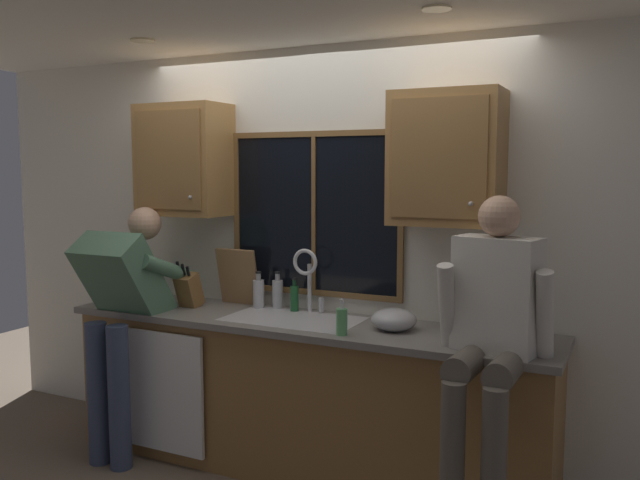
{
  "coord_description": "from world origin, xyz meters",
  "views": [
    {
      "loc": [
        1.77,
        -3.67,
        1.81
      ],
      "look_at": [
        0.12,
        -0.3,
        1.4
      ],
      "focal_mm": 37.03,
      "sensor_mm": 36.0,
      "label": 1
    }
  ],
  "objects_px": {
    "person_sitting_on_counter": "(492,318)",
    "bottle_green_glass": "(259,293)",
    "cutting_board": "(238,277)",
    "mixing_bowl": "(394,320)",
    "person_standing": "(123,306)",
    "soap_dispenser": "(342,321)",
    "knife_block": "(189,290)",
    "bottle_amber_small": "(278,293)",
    "bottle_tall_clear": "(295,298)"
  },
  "relations": [
    {
      "from": "soap_dispenser",
      "to": "knife_block",
      "type": "bearing_deg",
      "value": 169.18
    },
    {
      "from": "person_sitting_on_counter",
      "to": "bottle_green_glass",
      "type": "bearing_deg",
      "value": 164.03
    },
    {
      "from": "person_standing",
      "to": "person_sitting_on_counter",
      "type": "relative_size",
      "value": 1.24
    },
    {
      "from": "person_sitting_on_counter",
      "to": "soap_dispenser",
      "type": "bearing_deg",
      "value": 176.19
    },
    {
      "from": "person_standing",
      "to": "person_sitting_on_counter",
      "type": "height_order",
      "value": "person_sitting_on_counter"
    },
    {
      "from": "mixing_bowl",
      "to": "person_standing",
      "type": "bearing_deg",
      "value": -168.61
    },
    {
      "from": "knife_block",
      "to": "mixing_bowl",
      "type": "bearing_deg",
      "value": 0.38
    },
    {
      "from": "knife_block",
      "to": "bottle_tall_clear",
      "type": "xyz_separation_m",
      "value": [
        0.67,
        0.18,
        -0.02
      ]
    },
    {
      "from": "person_standing",
      "to": "cutting_board",
      "type": "xyz_separation_m",
      "value": [
        0.5,
        0.53,
        0.14
      ]
    },
    {
      "from": "person_standing",
      "to": "person_sitting_on_counter",
      "type": "xyz_separation_m",
      "value": [
        2.24,
        0.04,
        0.14
      ]
    },
    {
      "from": "bottle_tall_clear",
      "to": "bottle_amber_small",
      "type": "distance_m",
      "value": 0.14
    },
    {
      "from": "soap_dispenser",
      "to": "bottle_green_glass",
      "type": "relative_size",
      "value": 0.84
    },
    {
      "from": "person_standing",
      "to": "bottle_amber_small",
      "type": "height_order",
      "value": "person_standing"
    },
    {
      "from": "soap_dispenser",
      "to": "bottle_green_glass",
      "type": "xyz_separation_m",
      "value": [
        -0.76,
        0.39,
        0.02
      ]
    },
    {
      "from": "mixing_bowl",
      "to": "bottle_green_glass",
      "type": "height_order",
      "value": "bottle_green_glass"
    },
    {
      "from": "mixing_bowl",
      "to": "cutting_board",
      "type": "bearing_deg",
      "value": 170.37
    },
    {
      "from": "person_sitting_on_counter",
      "to": "bottle_green_glass",
      "type": "distance_m",
      "value": 1.62
    },
    {
      "from": "person_sitting_on_counter",
      "to": "knife_block",
      "type": "relative_size",
      "value": 3.92
    },
    {
      "from": "person_standing",
      "to": "bottle_amber_small",
      "type": "xyz_separation_m",
      "value": [
        0.79,
        0.53,
        0.06
      ]
    },
    {
      "from": "cutting_board",
      "to": "bottle_green_glass",
      "type": "xyz_separation_m",
      "value": [
        0.18,
        -0.04,
        -0.09
      ]
    },
    {
      "from": "knife_block",
      "to": "bottle_green_glass",
      "type": "relative_size",
      "value": 1.36
    },
    {
      "from": "person_standing",
      "to": "bottle_green_glass",
      "type": "relative_size",
      "value": 6.61
    },
    {
      "from": "person_sitting_on_counter",
      "to": "cutting_board",
      "type": "distance_m",
      "value": 1.8
    },
    {
      "from": "mixing_bowl",
      "to": "bottle_tall_clear",
      "type": "xyz_separation_m",
      "value": [
        -0.72,
        0.18,
        0.03
      ]
    },
    {
      "from": "soap_dispenser",
      "to": "cutting_board",
      "type": "bearing_deg",
      "value": 155.38
    },
    {
      "from": "cutting_board",
      "to": "soap_dispenser",
      "type": "distance_m",
      "value": 1.03
    },
    {
      "from": "cutting_board",
      "to": "mixing_bowl",
      "type": "relative_size",
      "value": 1.5
    },
    {
      "from": "person_sitting_on_counter",
      "to": "bottle_tall_clear",
      "type": "xyz_separation_m",
      "value": [
        -1.31,
        0.46,
        -0.1
      ]
    },
    {
      "from": "bottle_tall_clear",
      "to": "bottle_amber_small",
      "type": "height_order",
      "value": "bottle_amber_small"
    },
    {
      "from": "person_standing",
      "to": "person_sitting_on_counter",
      "type": "bearing_deg",
      "value": 1.14
    },
    {
      "from": "person_standing",
      "to": "soap_dispenser",
      "type": "distance_m",
      "value": 1.44
    },
    {
      "from": "person_sitting_on_counter",
      "to": "cutting_board",
      "type": "height_order",
      "value": "person_sitting_on_counter"
    },
    {
      "from": "person_sitting_on_counter",
      "to": "bottle_tall_clear",
      "type": "bearing_deg",
      "value": 160.51
    },
    {
      "from": "bottle_tall_clear",
      "to": "bottle_amber_small",
      "type": "xyz_separation_m",
      "value": [
        -0.14,
        0.03,
        0.01
      ]
    },
    {
      "from": "mixing_bowl",
      "to": "bottle_green_glass",
      "type": "bearing_deg",
      "value": 170.69
    },
    {
      "from": "person_sitting_on_counter",
      "to": "knife_block",
      "type": "bearing_deg",
      "value": 172.0
    },
    {
      "from": "person_sitting_on_counter",
      "to": "soap_dispenser",
      "type": "relative_size",
      "value": 6.32
    },
    {
      "from": "person_sitting_on_counter",
      "to": "soap_dispenser",
      "type": "height_order",
      "value": "person_sitting_on_counter"
    },
    {
      "from": "person_sitting_on_counter",
      "to": "knife_block",
      "type": "height_order",
      "value": "person_sitting_on_counter"
    },
    {
      "from": "bottle_tall_clear",
      "to": "bottle_amber_small",
      "type": "relative_size",
      "value": 0.89
    },
    {
      "from": "cutting_board",
      "to": "mixing_bowl",
      "type": "height_order",
      "value": "cutting_board"
    },
    {
      "from": "person_sitting_on_counter",
      "to": "soap_dispenser",
      "type": "xyz_separation_m",
      "value": [
        -0.8,
        0.05,
        -0.11
      ]
    },
    {
      "from": "bottle_tall_clear",
      "to": "cutting_board",
      "type": "bearing_deg",
      "value": 177.5
    },
    {
      "from": "cutting_board",
      "to": "bottle_green_glass",
      "type": "distance_m",
      "value": 0.2
    },
    {
      "from": "cutting_board",
      "to": "bottle_tall_clear",
      "type": "bearing_deg",
      "value": -2.5
    },
    {
      "from": "knife_block",
      "to": "soap_dispenser",
      "type": "height_order",
      "value": "knife_block"
    },
    {
      "from": "knife_block",
      "to": "cutting_board",
      "type": "distance_m",
      "value": 0.32
    },
    {
      "from": "person_standing",
      "to": "knife_block",
      "type": "height_order",
      "value": "person_standing"
    },
    {
      "from": "soap_dispenser",
      "to": "person_sitting_on_counter",
      "type": "bearing_deg",
      "value": -3.81
    },
    {
      "from": "bottle_green_glass",
      "to": "bottle_amber_small",
      "type": "xyz_separation_m",
      "value": [
        0.11,
        0.04,
        0.0
      ]
    }
  ]
}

